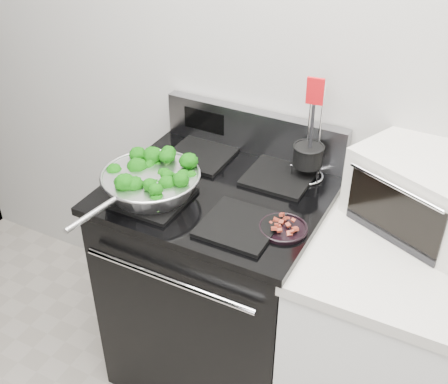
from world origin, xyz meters
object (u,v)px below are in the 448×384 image
Objects in this scene: gas_range at (219,281)px; bacon_plate at (283,226)px; utensil_holder at (308,161)px; skillet at (151,182)px; toaster_oven at (425,191)px.

bacon_plate is at bearing -21.89° from gas_range.
utensil_holder is at bearing 97.88° from bacon_plate.
utensil_holder reaches higher than bacon_plate.
bacon_plate is at bearing 11.77° from skillet.
utensil_holder is at bearing 47.75° from skillet.
utensil_holder is (0.26, 0.22, 0.53)m from gas_range.
utensil_holder is 0.76× the size of toaster_oven.
gas_range is 2.02× the size of skillet.
gas_range is 0.58m from bacon_plate.
skillet is (-0.19, -0.15, 0.52)m from gas_range.
skillet is at bearing -176.61° from bacon_plate.
utensil_holder is at bearing 40.17° from gas_range.
skillet is at bearing -148.36° from utensil_holder.
toaster_oven is (0.88, 0.32, 0.04)m from skillet.
toaster_oven is at bearing 14.11° from gas_range.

